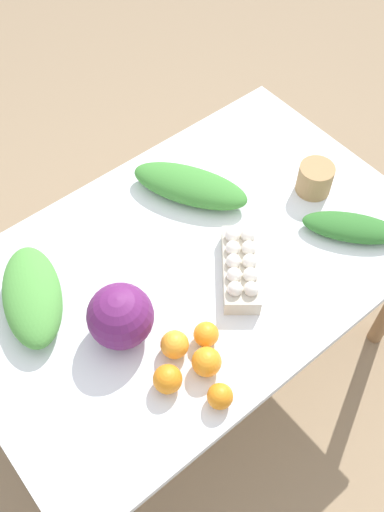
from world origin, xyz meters
The scene contains 13 objects.
ground_plane centered at (0.00, 0.00, 0.00)m, with size 8.00×8.00×0.00m, color #937A5B.
dining_table centered at (0.00, 0.00, 0.66)m, with size 1.47×0.93×0.75m.
cabbage_purple centered at (-0.31, -0.07, 0.84)m, with size 0.18×0.18×0.18m, color #601E5B.
egg_carton centered at (0.08, -0.13, 0.79)m, with size 0.26×0.28×0.09m.
paper_bag centered at (0.50, -0.03, 0.80)m, with size 0.12×0.12×0.10m, color #A87F51.
greens_bunch_kale centered at (0.16, 0.21, 0.79)m, with size 0.40×0.15×0.09m, color #3D8433.
greens_bunch_chard centered at (-0.45, 0.17, 0.80)m, with size 0.35×0.17×0.10m, color #4C933D.
greens_bunch_scallion centered at (0.45, -0.24, 0.78)m, with size 0.31×0.11×0.06m, color #2D6B28.
orange_0 centered at (-0.14, -0.24, 0.78)m, with size 0.07×0.07×0.07m, color orange.
orange_1 centered at (-0.23, -0.40, 0.78)m, with size 0.07×0.07×0.07m, color orange.
orange_2 centered at (-0.23, -0.21, 0.78)m, with size 0.08×0.08×0.08m, color orange.
orange_3 centered at (-0.20, -0.30, 0.79)m, with size 0.08×0.08×0.08m, color orange.
orange_4 centered at (-0.31, -0.28, 0.78)m, with size 0.08×0.08×0.08m, color orange.
Camera 1 is at (-0.63, -0.77, 2.20)m, focal length 40.00 mm.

